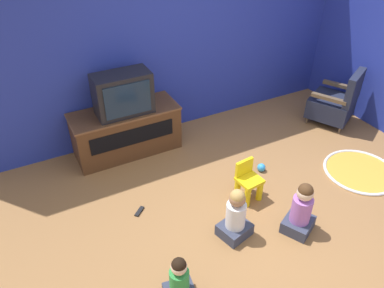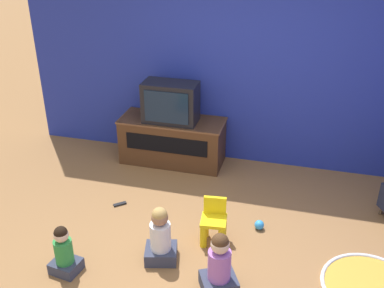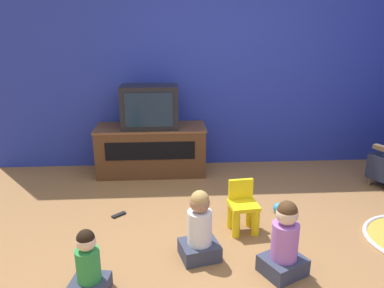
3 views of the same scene
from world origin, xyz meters
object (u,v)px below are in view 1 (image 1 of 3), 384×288
child_watching_right (236,216)px  tv_cabinet (126,130)px  child_watching_center (179,282)px  black_armchair (335,103)px  television (123,94)px  yellow_kid_chair (248,183)px  remote_control (139,211)px  toy_ball (261,167)px  child_watching_left (301,211)px

child_watching_right → tv_cabinet: bearing=89.7°
child_watching_center → tv_cabinet: bearing=90.2°
tv_cabinet → black_armchair: bearing=-13.7°
television → yellow_kid_chair: television is taller
tv_cabinet → remote_control: (-0.29, -1.15, -0.31)m
television → yellow_kid_chair: size_ratio=1.46×
toy_ball → remote_control: bearing=178.9°
television → yellow_kid_chair: (0.89, -1.45, -0.66)m
tv_cabinet → child_watching_right: (0.46, -1.90, -0.06)m
tv_cabinet → black_armchair: black_armchair is taller
child_watching_left → child_watching_right: (-0.62, 0.24, -0.01)m
child_watching_left → child_watching_center: 1.44m
black_armchair → child_watching_left: bearing=9.7°
toy_ball → remote_control: 1.61m
yellow_kid_chair → black_armchair: bearing=14.3°
television → remote_control: (-0.29, -1.11, -0.86)m
black_armchair → tv_cabinet: bearing=-41.3°
tv_cabinet → child_watching_left: tv_cabinet is taller
television → tv_cabinet: bearing=90.0°
tv_cabinet → remote_control: bearing=-103.9°
child_watching_left → child_watching_center: size_ratio=1.20×
child_watching_right → toy_ball: child_watching_right is taller
child_watching_left → remote_control: 1.71m
tv_cabinet → child_watching_center: tv_cabinet is taller
yellow_kid_chair → child_watching_left: child_watching_left is taller
tv_cabinet → toy_ball: bearing=-41.9°
tv_cabinet → yellow_kid_chair: tv_cabinet is taller
black_armchair → child_watching_center: (-3.30, -1.56, -0.10)m
remote_control → television: bearing=34.2°
television → child_watching_center: 2.35m
child_watching_right → toy_ball: size_ratio=5.81×
tv_cabinet → remote_control: size_ratio=9.67×
tv_cabinet → yellow_kid_chair: 1.75m
yellow_kid_chair → remote_control: size_ratio=3.33×
tv_cabinet → child_watching_left: bearing=-63.2°
toy_ball → remote_control: size_ratio=0.72×
black_armchair → yellow_kid_chair: (-2.06, -0.78, -0.12)m
tv_cabinet → black_armchair: 3.04m
yellow_kid_chair → child_watching_left: bearing=-80.0°
television → black_armchair: (2.96, -0.67, -0.55)m
toy_ball → remote_control: toy_ball is taller
yellow_kid_chair → toy_ball: size_ratio=4.61×
black_armchair → remote_control: black_armchair is taller
child_watching_center → black_armchair: bearing=34.1°
child_watching_left → tv_cabinet: bearing=89.5°
child_watching_center → yellow_kid_chair: bearing=41.1°
remote_control → child_watching_left: bearing=-77.1°
yellow_kid_chair → child_watching_center: bearing=-154.0°
yellow_kid_chair → child_watching_right: child_watching_right is taller
yellow_kid_chair → toy_ball: bearing=29.5°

